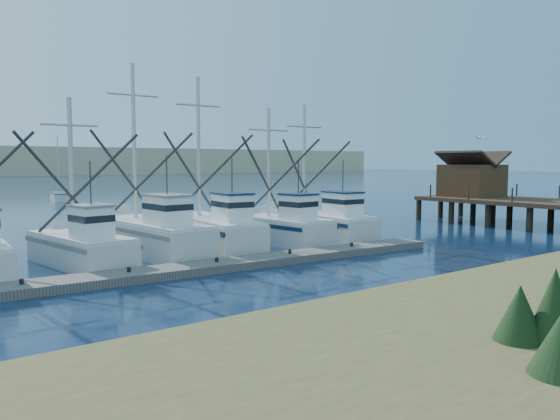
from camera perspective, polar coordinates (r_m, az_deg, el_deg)
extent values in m
plane|color=#0C1A35|center=(23.31, 14.14, -7.06)|extent=(500.00, 500.00, 0.00)
cube|color=#67625C|center=(24.28, -8.73, -6.04)|extent=(27.18, 3.12, 0.36)
cylinder|color=black|center=(43.93, 26.91, -0.69)|extent=(0.44, 0.44, 1.70)
cube|color=black|center=(43.85, 26.96, 0.61)|extent=(7.00, 20.00, 0.30)
cube|color=#4C331E|center=(47.28, 19.41, 2.92)|extent=(4.00, 4.00, 2.60)
cube|color=silver|center=(26.93, -20.08, -4.11)|extent=(3.37, 6.80, 1.37)
cube|color=white|center=(25.16, -19.08, -1.40)|extent=(1.61, 1.79, 1.50)
cylinder|color=#B7B2A8|center=(27.68, -20.99, 4.27)|extent=(0.22, 0.22, 6.48)
cube|color=silver|center=(29.60, -13.62, -2.87)|extent=(3.32, 9.62, 1.65)
cube|color=white|center=(27.22, -11.68, -0.18)|extent=(1.68, 2.41, 1.50)
cylinder|color=#B7B2A8|center=(30.83, -15.00, 6.84)|extent=(0.22, 0.22, 8.47)
cube|color=silver|center=(30.72, -7.12, -2.50)|extent=(3.22, 8.62, 1.62)
cube|color=white|center=(28.70, -5.02, 0.12)|extent=(1.63, 2.17, 1.50)
cylinder|color=#B7B2A8|center=(31.72, -8.51, 6.44)|extent=(0.22, 0.22, 8.01)
cube|color=silver|center=(32.23, 0.01, -2.25)|extent=(3.26, 6.92, 1.46)
cube|color=white|center=(30.73, 1.93, 0.16)|extent=(1.66, 1.77, 1.50)
cylinder|color=#B7B2A8|center=(32.89, -1.18, 4.91)|extent=(0.22, 0.22, 6.58)
cube|color=silver|center=(35.48, 4.05, -1.62)|extent=(3.05, 8.91, 1.42)
cube|color=white|center=(33.67, 6.57, 0.50)|extent=(1.63, 2.21, 1.50)
cylinder|color=#B7B2A8|center=(36.39, 2.54, 5.32)|extent=(0.22, 0.22, 7.15)
cube|color=silver|center=(73.49, -22.01, 1.28)|extent=(2.88, 7.05, 0.90)
cylinder|color=#B7B2A8|center=(73.65, -22.17, 4.43)|extent=(0.12, 0.12, 7.20)
sphere|color=white|center=(42.49, 20.15, 7.13)|extent=(0.22, 0.22, 0.22)
cube|color=white|center=(42.22, 19.91, 7.18)|extent=(0.53, 0.13, 0.14)
cube|color=white|center=(42.76, 20.39, 7.14)|extent=(0.53, 0.13, 0.14)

